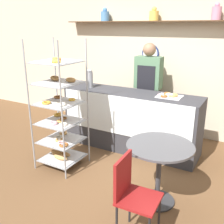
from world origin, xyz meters
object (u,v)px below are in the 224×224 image
cafe_chair (131,190)px  cafe_table (159,159)px  person_worker (148,88)px  pastry_rack (60,116)px  coffee_carafe (89,79)px  donut_tray_counter (169,95)px

cafe_chair → cafe_table: bearing=-7.6°
cafe_chair → person_worker: bearing=16.0°
pastry_rack → coffee_carafe: (-0.17, 1.04, 0.35)m
pastry_rack → cafe_chair: pastry_rack is taller
cafe_chair → coffee_carafe: size_ratio=2.68×
pastry_rack → coffee_carafe: pastry_rack is taller
coffee_carafe → donut_tray_counter: size_ratio=0.86×
donut_tray_counter → cafe_table: bearing=-75.9°
coffee_carafe → donut_tray_counter: (1.43, 0.05, -0.13)m
cafe_table → donut_tray_counter: size_ratio=2.07×
cafe_table → cafe_chair: 0.64m
pastry_rack → donut_tray_counter: pastry_rack is taller
pastry_rack → cafe_chair: size_ratio=2.17×
person_worker → cafe_table: 2.01m
person_worker → coffee_carafe: size_ratio=5.45×
cafe_chair → donut_tray_counter: 1.94m
coffee_carafe → pastry_rack: bearing=-80.5°
pastry_rack → person_worker: pastry_rack is taller
coffee_carafe → cafe_chair: bearing=-47.0°
cafe_table → coffee_carafe: (-1.74, 1.17, 0.57)m
pastry_rack → cafe_table: (1.56, -0.13, -0.23)m
person_worker → cafe_chair: (0.82, -2.41, -0.43)m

